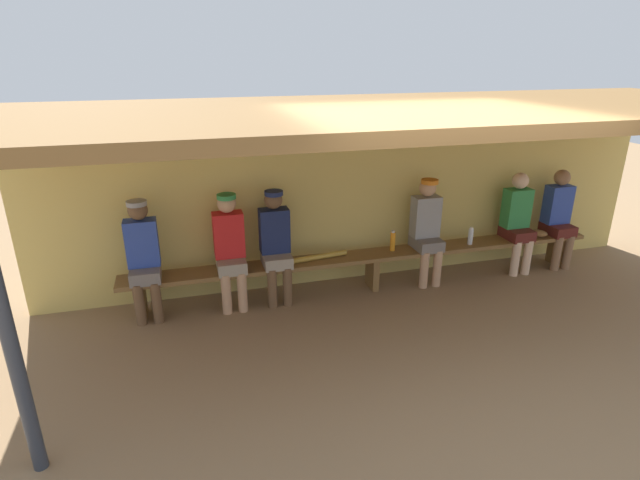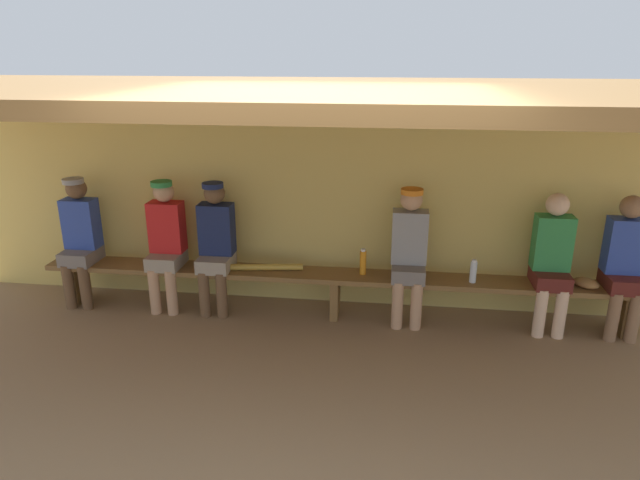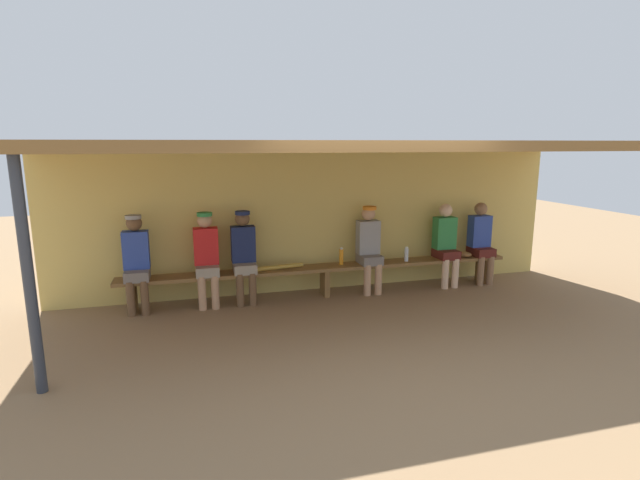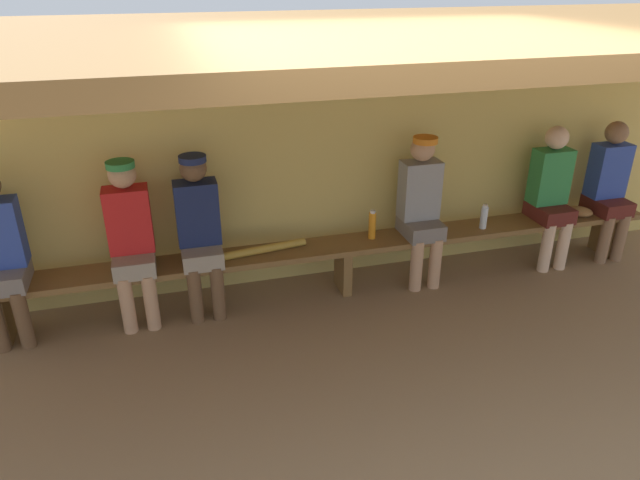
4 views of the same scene
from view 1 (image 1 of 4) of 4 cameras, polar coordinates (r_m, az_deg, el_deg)
ground_plane at (r=5.21m, az=12.23°, el=-12.50°), size 24.00×24.00×0.00m
back_wall at (r=6.42m, az=4.79°, el=5.23°), size 8.00×0.20×2.20m
dugout_roof at (r=5.03m, az=10.48°, el=14.10°), size 8.00×2.80×0.12m
support_post at (r=3.85m, az=-31.96°, el=-9.13°), size 0.10×0.10×2.20m
bench at (r=6.26m, az=6.02°, el=-2.15°), size 6.00×0.36×0.46m
player_near_post at (r=5.81m, az=-5.08°, el=-0.15°), size 0.34×0.42×1.34m
player_leftmost at (r=7.13m, az=21.58°, el=2.28°), size 0.34×0.42×1.34m
player_rightmost at (r=5.75m, az=-10.23°, el=-0.65°), size 0.34×0.42×1.34m
player_middle at (r=6.42m, az=12.06°, el=1.53°), size 0.34×0.42×1.34m
player_shirtless_tan at (r=5.75m, az=-19.48°, el=-1.55°), size 0.34×0.42×1.34m
player_in_white at (r=7.53m, az=25.54°, el=2.63°), size 0.34×0.42×1.34m
water_bottle_orange at (r=6.31m, az=8.28°, el=-0.11°), size 0.06×0.06×0.26m
water_bottle_blue at (r=6.75m, az=16.76°, el=0.42°), size 0.06×0.06×0.23m
baseball_glove_worn at (r=7.37m, az=23.57°, el=0.71°), size 0.29×0.28×0.09m
baseball_bat at (r=6.01m, az=-0.33°, el=-1.95°), size 0.77×0.18×0.07m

